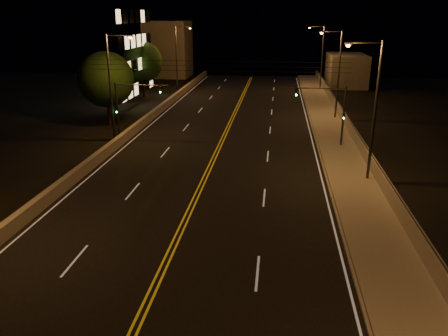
# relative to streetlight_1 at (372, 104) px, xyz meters

# --- Properties ---
(road) EXTENTS (18.00, 120.00, 0.02)m
(road) POSITION_rel_streetlight_1_xyz_m (-11.54, -3.32, -5.65)
(road) COLOR black
(road) RESTS_ON ground
(sidewalk) EXTENTS (3.60, 120.00, 0.30)m
(sidewalk) POSITION_rel_streetlight_1_xyz_m (-0.74, -3.32, -5.51)
(sidewalk) COLOR gray
(sidewalk) RESTS_ON ground
(curb) EXTENTS (0.14, 120.00, 0.15)m
(curb) POSITION_rel_streetlight_1_xyz_m (-2.61, -3.32, -5.58)
(curb) COLOR gray
(curb) RESTS_ON ground
(parapet_wall) EXTENTS (0.30, 120.00, 1.00)m
(parapet_wall) POSITION_rel_streetlight_1_xyz_m (0.91, -3.32, -4.86)
(parapet_wall) COLOR gray
(parapet_wall) RESTS_ON sidewalk
(jersey_barrier) EXTENTS (0.45, 120.00, 0.89)m
(jersey_barrier) POSITION_rel_streetlight_1_xyz_m (-20.75, -3.32, -5.21)
(jersey_barrier) COLOR gray
(jersey_barrier) RESTS_ON ground
(distant_building_right) EXTENTS (6.00, 10.00, 5.18)m
(distant_building_right) POSITION_rel_streetlight_1_xyz_m (4.96, 46.31, -3.07)
(distant_building_right) COLOR gray
(distant_building_right) RESTS_ON ground
(distant_building_left) EXTENTS (8.00, 8.00, 10.35)m
(distant_building_left) POSITION_rel_streetlight_1_xyz_m (-27.54, 53.99, -0.49)
(distant_building_left) COLOR gray
(distant_building_left) RESTS_ON ground
(parapet_rail) EXTENTS (0.06, 120.00, 0.06)m
(parapet_rail) POSITION_rel_streetlight_1_xyz_m (0.91, -3.32, -4.33)
(parapet_rail) COLOR black
(parapet_rail) RESTS_ON parapet_wall
(lane_markings) EXTENTS (17.32, 116.00, 0.00)m
(lane_markings) POSITION_rel_streetlight_1_xyz_m (-11.54, -3.39, -5.64)
(lane_markings) COLOR silver
(lane_markings) RESTS_ON road
(streetlight_1) EXTENTS (2.55, 0.28, 9.88)m
(streetlight_1) POSITION_rel_streetlight_1_xyz_m (0.00, 0.00, 0.00)
(streetlight_1) COLOR #2D2D33
(streetlight_1) RESTS_ON ground
(streetlight_2) EXTENTS (2.55, 0.28, 9.88)m
(streetlight_2) POSITION_rel_streetlight_1_xyz_m (0.00, 19.86, 0.00)
(streetlight_2) COLOR #2D2D33
(streetlight_2) RESTS_ON ground
(streetlight_3) EXTENTS (2.55, 0.28, 9.88)m
(streetlight_3) POSITION_rel_streetlight_1_xyz_m (0.00, 40.27, 0.00)
(streetlight_3) COLOR #2D2D33
(streetlight_3) RESTS_ON ground
(streetlight_5) EXTENTS (2.55, 0.28, 9.88)m
(streetlight_5) POSITION_rel_streetlight_1_xyz_m (-21.48, 8.23, 0.00)
(streetlight_5) COLOR #2D2D33
(streetlight_5) RESTS_ON ground
(streetlight_6) EXTENTS (2.55, 0.28, 9.88)m
(streetlight_6) POSITION_rel_streetlight_1_xyz_m (-21.48, 35.49, 0.00)
(streetlight_6) COLOR #2D2D33
(streetlight_6) RESTS_ON ground
(traffic_signal_right) EXTENTS (5.11, 0.31, 5.56)m
(traffic_signal_right) POSITION_rel_streetlight_1_xyz_m (-1.60, 8.42, -2.09)
(traffic_signal_right) COLOR #2D2D33
(traffic_signal_right) RESTS_ON ground
(traffic_signal_left) EXTENTS (5.11, 0.31, 5.56)m
(traffic_signal_left) POSITION_rel_streetlight_1_xyz_m (-20.28, 8.42, -2.09)
(traffic_signal_left) COLOR #2D2D33
(traffic_signal_left) RESTS_ON ground
(overhead_wires) EXTENTS (22.00, 0.03, 0.83)m
(overhead_wires) POSITION_rel_streetlight_1_xyz_m (-11.54, 6.18, 1.74)
(overhead_wires) COLOR black
(building_tower) EXTENTS (24.00, 15.00, 26.73)m
(building_tower) POSITION_rel_streetlight_1_xyz_m (-37.25, 27.42, 7.13)
(building_tower) COLOR gray
(building_tower) RESTS_ON ground
(tree_0) EXTENTS (5.83, 5.83, 7.90)m
(tree_0) POSITION_rel_streetlight_1_xyz_m (-24.43, 14.05, -0.68)
(tree_0) COLOR black
(tree_0) RESTS_ON ground
(tree_1) EXTENTS (4.68, 4.68, 6.35)m
(tree_1) POSITION_rel_streetlight_1_xyz_m (-26.20, 20.90, -1.66)
(tree_1) COLOR black
(tree_1) RESTS_ON ground
(tree_2) EXTENTS (5.83, 5.83, 7.90)m
(tree_2) POSITION_rel_streetlight_1_xyz_m (-25.98, 31.95, -0.68)
(tree_2) COLOR black
(tree_2) RESTS_ON ground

